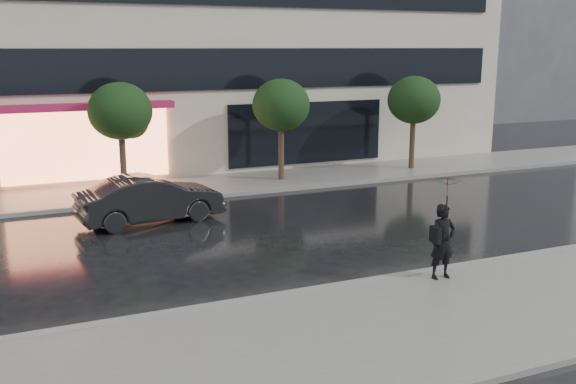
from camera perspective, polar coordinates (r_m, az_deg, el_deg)
ground at (r=15.03m, az=3.62°, el=-7.28°), size 120.00×120.00×0.00m
sidewalk_near at (r=12.42m, az=10.56°, el=-11.64°), size 60.00×4.50×0.12m
sidewalk_far at (r=24.25m, az=-7.39°, el=0.55°), size 60.00×3.50×0.12m
curb_near at (r=14.18m, az=5.47°, el=-8.27°), size 60.00×0.25×0.14m
curb_far at (r=22.61m, az=-6.16°, el=-0.29°), size 60.00×0.25×0.14m
bg_building_right at (r=52.03m, az=15.89°, el=15.44°), size 12.00×12.00×16.00m
tree_mid_west at (r=22.98m, az=-14.55°, el=6.80°), size 2.20×2.20×3.99m
tree_mid_east at (r=24.62m, az=-0.52°, el=7.58°), size 2.20×2.20×3.99m
tree_far_east at (r=27.50m, az=11.20°, el=7.88°), size 2.20×2.20×3.99m
parked_car at (r=19.57m, az=-12.10°, el=-0.63°), size 4.47×2.06×1.42m
pedestrian_with_umbrella at (r=14.42m, az=13.82°, el=-1.95°), size 0.86×0.88×2.30m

